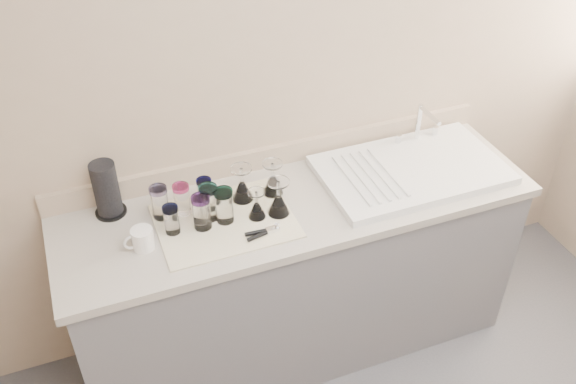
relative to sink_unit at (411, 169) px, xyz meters
name	(u,v)px	position (x,y,z in m)	size (l,w,h in m)	color
room_envelope	(499,282)	(-0.55, -1.20, 0.64)	(3.54, 3.50, 2.52)	#4A4A4F
counter_unit	(297,275)	(-0.55, 0.00, -0.47)	(2.06, 0.62, 0.90)	slate
sink_unit	(411,169)	(0.00, 0.00, 0.00)	(0.82, 0.50, 0.22)	white
dish_towel	(225,221)	(-0.88, -0.03, -0.02)	(0.55, 0.42, 0.01)	white
tumbler_teal	(160,202)	(-1.12, 0.09, 0.06)	(0.07, 0.07, 0.15)	white
tumbler_cyan	(182,199)	(-1.03, 0.09, 0.06)	(0.07, 0.07, 0.14)	white
tumbler_purple	(205,192)	(-0.93, 0.10, 0.05)	(0.06, 0.06, 0.13)	white
tumbler_magenta	(171,219)	(-1.10, -0.02, 0.05)	(0.06, 0.06, 0.13)	white
tumbler_blue	(202,212)	(-0.98, -0.03, 0.07)	(0.08, 0.08, 0.15)	white
tumbler_lavender	(224,205)	(-0.88, -0.02, 0.07)	(0.08, 0.08, 0.15)	white
tumbler_extra	(209,202)	(-0.93, 0.02, 0.07)	(0.08, 0.08, 0.16)	white
goblet_back_left	(242,188)	(-0.77, 0.09, 0.04)	(0.09, 0.09, 0.16)	white
goblet_back_right	(273,183)	(-0.63, 0.08, 0.04)	(0.09, 0.09, 0.15)	white
goblet_front_left	(257,208)	(-0.75, -0.05, 0.03)	(0.07, 0.07, 0.13)	white
goblet_front_right	(279,202)	(-0.66, -0.06, 0.04)	(0.09, 0.09, 0.16)	white
can_opener	(263,232)	(-0.77, -0.16, 0.00)	(0.14, 0.05, 0.02)	silver
white_mug	(142,239)	(-1.22, -0.06, 0.02)	(0.12, 0.09, 0.09)	white
paper_towel_roll	(106,190)	(-1.31, 0.20, 0.10)	(0.13, 0.13, 0.24)	black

